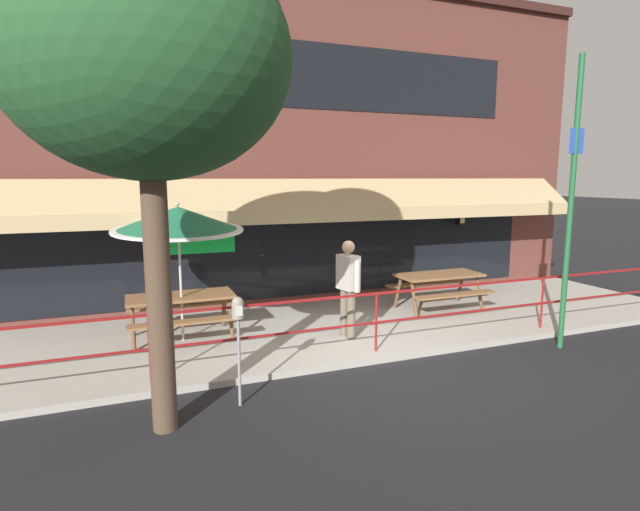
% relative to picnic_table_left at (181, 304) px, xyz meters
% --- Properties ---
extents(ground_plane, '(120.00, 120.00, 0.00)m').
position_rel_picnic_table_left_xyz_m(ground_plane, '(2.84, -2.13, -0.71)').
color(ground_plane, black).
extents(patio_deck, '(15.00, 4.00, 0.10)m').
position_rel_picnic_table_left_xyz_m(patio_deck, '(2.84, -0.13, -0.66)').
color(patio_deck, '#ADA89E').
rests_on(patio_deck, ground).
extents(restaurant_building, '(15.00, 1.60, 7.23)m').
position_rel_picnic_table_left_xyz_m(restaurant_building, '(2.84, 2.09, 2.88)').
color(restaurant_building, brown).
rests_on(restaurant_building, ground).
extents(patio_railing, '(13.84, 0.04, 0.97)m').
position_rel_picnic_table_left_xyz_m(patio_railing, '(2.84, -1.83, 0.09)').
color(patio_railing, maroon).
rests_on(patio_railing, patio_deck).
extents(picnic_table_left, '(1.80, 1.42, 0.76)m').
position_rel_picnic_table_left_xyz_m(picnic_table_left, '(0.00, 0.00, 0.00)').
color(picnic_table_left, brown).
rests_on(picnic_table_left, patio_deck).
extents(picnic_table_centre, '(1.80, 1.42, 0.76)m').
position_rel_picnic_table_left_xyz_m(picnic_table_centre, '(5.29, -0.00, 0.00)').
color(picnic_table_centre, brown).
rests_on(picnic_table_centre, patio_deck).
extents(patio_umbrella_left, '(2.14, 2.14, 2.38)m').
position_rel_picnic_table_left_xyz_m(patio_umbrella_left, '(-0.00, -0.13, 1.47)').
color(patio_umbrella_left, '#B7B2A8').
rests_on(patio_umbrella_left, patio_deck).
extents(pedestrian_walking, '(0.32, 0.61, 1.71)m').
position_rel_picnic_table_left_xyz_m(pedestrian_walking, '(2.71, -1.02, 0.35)').
color(pedestrian_walking, '#665B4C').
rests_on(pedestrian_walking, patio_deck).
extents(parking_meter_near, '(0.15, 0.16, 1.42)m').
position_rel_picnic_table_left_xyz_m(parking_meter_near, '(0.42, -2.75, 0.44)').
color(parking_meter_near, gray).
rests_on(parking_meter_near, ground).
extents(street_sign_pole, '(0.28, 0.09, 4.80)m').
position_rel_picnic_table_left_xyz_m(street_sign_pole, '(5.99, -2.58, 1.75)').
color(street_sign_pole, '#1E6033').
rests_on(street_sign_pole, ground).
extents(street_tree_curbside, '(3.04, 2.74, 5.88)m').
position_rel_picnic_table_left_xyz_m(street_tree_curbside, '(-0.43, -3.09, 3.57)').
color(street_tree_curbside, brown).
rests_on(street_tree_curbside, ground).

